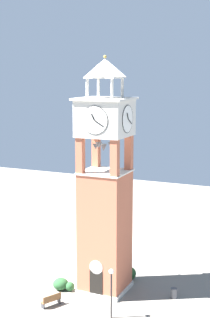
{
  "coord_description": "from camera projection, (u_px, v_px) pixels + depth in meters",
  "views": [
    {
      "loc": [
        15.29,
        -34.41,
        17.43
      ],
      "look_at": [
        0.0,
        0.0,
        10.07
      ],
      "focal_mm": 53.0,
      "sensor_mm": 36.0,
      "label": 1
    }
  ],
  "objects": [
    {
      "name": "clock_tower",
      "position": [
        105.0,
        197.0,
        38.81
      ],
      "size": [
        4.0,
        4.0,
        18.62
      ],
      "color": "#AD5B42",
      "rests_on": "ground"
    },
    {
      "name": "trash_bin",
      "position": [
        174.0,
        293.0,
        38.71
      ],
      "size": [
        0.52,
        0.52,
        0.8
      ],
      "primitive_type": "cylinder",
      "color": "#4C4C51",
      "rests_on": "ground"
    },
    {
      "name": "lamp_post",
      "position": [
        111.0,
        284.0,
        35.17
      ],
      "size": [
        0.36,
        0.36,
        3.71
      ],
      "color": "black",
      "rests_on": "ground"
    },
    {
      "name": "shrub_near_entry",
      "position": [
        130.0,
        273.0,
        42.13
      ],
      "size": [
        1.01,
        1.01,
        1.08
      ],
      "primitive_type": "ellipsoid",
      "color": "#234C28",
      "rests_on": "ground"
    },
    {
      "name": "shrub_behind_bench",
      "position": [
        70.0,
        287.0,
        39.96
      ],
      "size": [
        0.75,
        0.75,
        0.75
      ],
      "primitive_type": "ellipsoid",
      "color": "#234C28",
      "rests_on": "ground"
    },
    {
      "name": "shrub_left_of_tower",
      "position": [
        61.0,
        284.0,
        40.22
      ],
      "size": [
        1.27,
        1.27,
        0.95
      ],
      "primitive_type": "ellipsoid",
      "color": "#234C28",
      "rests_on": "ground"
    },
    {
      "name": "ground",
      "position": [
        105.0,
        289.0,
        40.3
      ],
      "size": [
        80.0,
        80.0,
        0.0
      ],
      "primitive_type": "plane",
      "color": "gray"
    },
    {
      "name": "park_bench",
      "position": [
        51.0,
        300.0,
        37.34
      ],
      "size": [
        1.11,
        1.63,
        0.95
      ],
      "color": "brown",
      "rests_on": "ground"
    }
  ]
}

